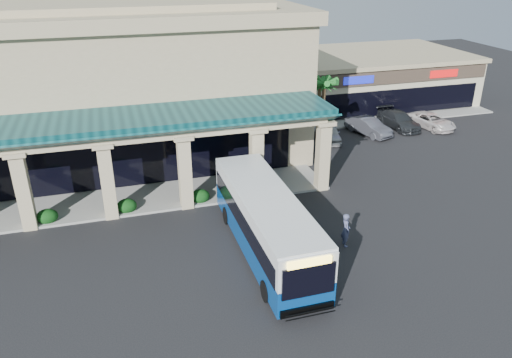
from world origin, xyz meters
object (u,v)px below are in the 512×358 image
object	(u,v)px
car_silver	(329,132)
car_white	(369,126)
car_gray	(431,121)
car_red	(399,120)
transit_bus	(266,224)
pedestrian	(346,230)

from	to	relation	value
car_silver	car_white	world-z (taller)	car_white
car_silver	car_white	distance (m)	3.90
car_gray	car_red	bearing A→B (deg)	149.54
transit_bus	car_white	distance (m)	20.52
car_red	car_silver	bearing A→B (deg)	-173.50
car_red	car_gray	xyz separation A→B (m)	(2.76, -0.91, -0.08)
car_white	car_gray	world-z (taller)	car_white
transit_bus	car_white	size ratio (longest dim) A/B	2.68
car_white	car_red	distance (m)	3.58
pedestrian	car_silver	distance (m)	16.33
car_silver	car_red	world-z (taller)	car_red
car_silver	car_gray	distance (m)	10.10
pedestrian	car_gray	distance (m)	22.33
transit_bus	car_white	bearing A→B (deg)	46.45
car_white	car_gray	xyz separation A→B (m)	(6.22, -0.03, -0.08)
transit_bus	car_gray	distance (m)	25.18
pedestrian	car_white	size ratio (longest dim) A/B	0.43
transit_bus	car_silver	world-z (taller)	transit_bus
car_red	transit_bus	bearing A→B (deg)	-141.13
car_silver	car_gray	xyz separation A→B (m)	(10.10, 0.33, -0.05)
transit_bus	car_red	world-z (taller)	transit_bus
pedestrian	car_red	distance (m)	21.15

